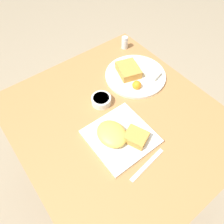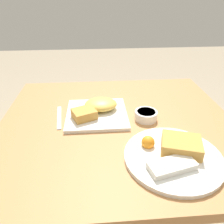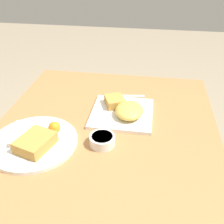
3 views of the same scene
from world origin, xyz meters
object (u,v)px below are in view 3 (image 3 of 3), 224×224
(plate_square_near, at_px, (124,111))
(sauce_ramekin, at_px, (102,140))
(plate_oval_far, at_px, (34,141))
(butter_knife, at_px, (125,96))

(plate_square_near, xyz_separation_m, sauce_ramekin, (-0.20, 0.05, -0.00))
(plate_square_near, bearing_deg, plate_oval_far, 129.25)
(plate_oval_far, distance_m, butter_knife, 0.48)
(plate_square_near, distance_m, plate_oval_far, 0.37)
(plate_square_near, relative_size, butter_knife, 1.38)
(plate_oval_far, distance_m, sauce_ramekin, 0.24)
(plate_oval_far, bearing_deg, butter_knife, -35.26)
(plate_square_near, xyz_separation_m, butter_knife, (0.16, 0.01, -0.02))
(plate_square_near, xyz_separation_m, plate_oval_far, (-0.23, 0.29, -0.01))
(butter_knife, bearing_deg, plate_oval_far, 47.86)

